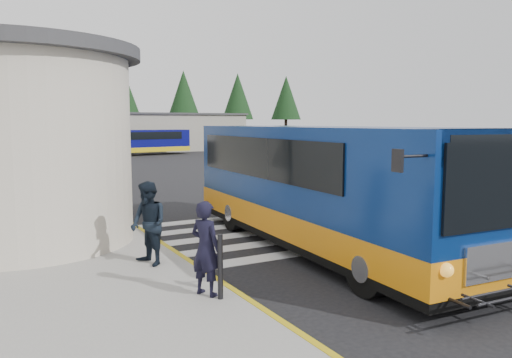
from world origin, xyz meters
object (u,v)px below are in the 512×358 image
pedestrian_a (206,248)px  far_bus_a (148,141)px  transit_bus (325,191)px  pedestrian_b (148,224)px  bollard (220,267)px  far_bus_b (292,137)px

pedestrian_a → far_bus_a: 41.55m
pedestrian_a → far_bus_a: bearing=-42.3°
transit_bus → pedestrian_b: (-4.40, 0.20, -0.42)m
pedestrian_a → pedestrian_b: 2.30m
pedestrian_b → bollard: (0.45, -2.58, -0.32)m
pedestrian_b → far_bus_b: (27.13, 36.31, 0.48)m
bollard → far_bus_a: bearing=74.9°
bollard → far_bus_b: far_bus_b is taller
pedestrian_a → bollard: 0.43m
far_bus_b → far_bus_a: bearing=102.9°
transit_bus → far_bus_b: (22.73, 36.51, 0.07)m
far_bus_b → transit_bus: bearing=166.3°
transit_bus → pedestrian_b: size_ratio=6.18×
transit_bus → bollard: transit_bus is taller
far_bus_a → far_bus_b: size_ratio=0.90×
pedestrian_b → far_bus_b: far_bus_b is taller
bollard → far_bus_b: 47.18m
bollard → far_bus_b: bearing=55.6°
pedestrian_a → bollard: (0.13, -0.31, -0.27)m
far_bus_a → far_bus_b: far_bus_b is taller
far_bus_b → bollard: bearing=163.7°
bollard → far_bus_a: far_bus_a is taller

